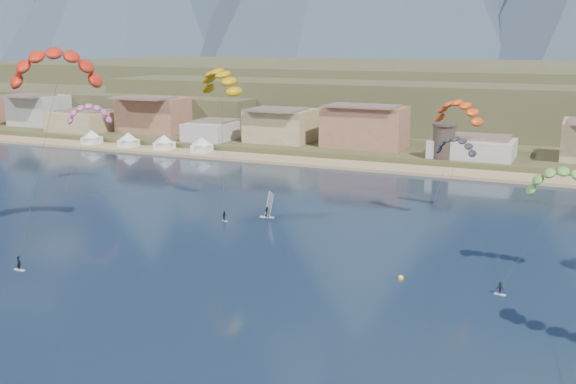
{
  "coord_description": "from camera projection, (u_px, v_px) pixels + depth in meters",
  "views": [
    {
      "loc": [
        35.79,
        -49.2,
        29.83
      ],
      "look_at": [
        0.0,
        32.0,
        10.0
      ],
      "focal_mm": 42.12,
      "sensor_mm": 36.0,
      "label": 1
    }
  ],
  "objects": [
    {
      "name": "ground",
      "position": [
        153.0,
        361.0,
        64.53
      ],
      "size": [
        2400.0,
        2400.0,
        0.0
      ],
      "primitive_type": "plane",
      "color": "black",
      "rests_on": "ground"
    },
    {
      "name": "beach",
      "position": [
        414.0,
        170.0,
        159.14
      ],
      "size": [
        2200.0,
        12.0,
        0.9
      ],
      "color": "tan",
      "rests_on": "ground"
    },
    {
      "name": "land",
      "position": [
        542.0,
        78.0,
        564.64
      ],
      "size": [
        2200.0,
        900.0,
        4.0
      ],
      "color": "brown",
      "rests_on": "ground"
    },
    {
      "name": "foothills",
      "position": [
        549.0,
        96.0,
        261.35
      ],
      "size": [
        940.0,
        210.0,
        18.0
      ],
      "color": "brown",
      "rests_on": "ground"
    },
    {
      "name": "town",
      "position": [
        287.0,
        122.0,
        187.48
      ],
      "size": [
        400.0,
        24.0,
        12.0
      ],
      "color": "beige",
      "rests_on": "ground"
    },
    {
      "name": "watchtower",
      "position": [
        444.0,
        141.0,
        162.98
      ],
      "size": [
        5.82,
        5.82,
        8.6
      ],
      "color": "#47382D",
      "rests_on": "ground"
    },
    {
      "name": "beach_tents",
      "position": [
        145.0,
        137.0,
        188.4
      ],
      "size": [
        43.4,
        6.4,
        5.0
      ],
      "color": "white",
      "rests_on": "ground"
    },
    {
      "name": "kitesurfer_red",
      "position": [
        55.0,
        61.0,
        96.99
      ],
      "size": [
        13.86,
        19.58,
        31.02
      ],
      "color": "silver",
      "rests_on": "ground"
    },
    {
      "name": "kitesurfer_yellow",
      "position": [
        221.0,
        78.0,
        120.35
      ],
      "size": [
        11.84,
        14.5,
        26.59
      ],
      "color": "silver",
      "rests_on": "ground"
    },
    {
      "name": "kitesurfer_green",
      "position": [
        562.0,
        178.0,
        84.19
      ],
      "size": [
        10.84,
        11.15,
        16.68
      ],
      "color": "silver",
      "rests_on": "ground"
    },
    {
      "name": "distant_kite_pink",
      "position": [
        89.0,
        110.0,
        140.09
      ],
      "size": [
        9.82,
        8.36,
        18.92
      ],
      "color": "#262626",
      "rests_on": "ground"
    },
    {
      "name": "distant_kite_dark",
      "position": [
        456.0,
        143.0,
        118.9
      ],
      "size": [
        8.07,
        6.28,
        15.31
      ],
      "color": "#262626",
      "rests_on": "ground"
    },
    {
      "name": "distant_kite_orange",
      "position": [
        459.0,
        108.0,
        107.94
      ],
      "size": [
        9.46,
        7.55,
        22.16
      ],
      "color": "#262626",
      "rests_on": "ground"
    },
    {
      "name": "windsurfer",
      "position": [
        268.0,
        210.0,
        116.69
      ],
      "size": [
        2.56,
        2.8,
        4.44
      ],
      "color": "silver",
      "rests_on": "ground"
    },
    {
      "name": "buoy",
      "position": [
        401.0,
        278.0,
        86.71
      ],
      "size": [
        0.75,
        0.75,
        0.75
      ],
      "color": "yellow",
      "rests_on": "ground"
    }
  ]
}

